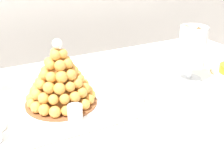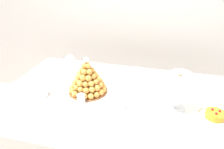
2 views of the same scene
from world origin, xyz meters
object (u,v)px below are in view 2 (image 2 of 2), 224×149
(wine_glass, at_px, (70,61))
(dessert_cup_mid_left, at_px, (81,99))
(serving_tray, at_px, (87,94))
(fruit_tart_plate, at_px, (215,116))
(creme_brulee_ramekin, at_px, (50,89))
(macaron_goblet, at_px, (179,87))
(dessert_cup_centre, at_px, (121,103))
(croquembouche, at_px, (87,79))
(dessert_cup_left, at_px, (44,93))

(wine_glass, bearing_deg, dessert_cup_mid_left, -57.33)
(serving_tray, xyz_separation_m, dessert_cup_mid_left, (0.00, -0.10, 0.03))
(dessert_cup_mid_left, height_order, fruit_tart_plate, dessert_cup_mid_left)
(creme_brulee_ramekin, relative_size, macaron_goblet, 0.38)
(fruit_tart_plate, bearing_deg, dessert_cup_centre, -176.75)
(croquembouche, bearing_deg, wine_glass, 134.79)
(dessert_cup_left, relative_size, creme_brulee_ramekin, 0.57)
(dessert_cup_mid_left, height_order, wine_glass, wine_glass)
(dessert_cup_centre, bearing_deg, macaron_goblet, 12.80)
(dessert_cup_centre, distance_m, creme_brulee_ramekin, 0.50)
(dessert_cup_left, xyz_separation_m, fruit_tart_plate, (1.03, 0.05, -0.02))
(fruit_tart_plate, bearing_deg, croquembouche, 173.99)
(serving_tray, distance_m, wine_glass, 0.36)
(dessert_cup_mid_left, bearing_deg, dessert_cup_centre, 3.91)
(dessert_cup_mid_left, bearing_deg, macaron_goblet, 9.01)
(croquembouche, distance_m, dessert_cup_centre, 0.28)
(dessert_cup_mid_left, distance_m, dessert_cup_centre, 0.25)
(dessert_cup_left, bearing_deg, fruit_tart_plate, 2.51)
(macaron_goblet, distance_m, fruit_tart_plate, 0.25)
(fruit_tart_plate, bearing_deg, macaron_goblet, 168.17)
(croquembouche, relative_size, dessert_cup_mid_left, 5.03)
(serving_tray, bearing_deg, wine_glass, 131.34)
(serving_tray, bearing_deg, dessert_cup_mid_left, -88.03)
(croquembouche, height_order, macaron_goblet, croquembouche)
(dessert_cup_centre, relative_size, macaron_goblet, 0.24)
(creme_brulee_ramekin, distance_m, wine_glass, 0.30)
(fruit_tart_plate, bearing_deg, creme_brulee_ramekin, 178.46)
(serving_tray, distance_m, dessert_cup_mid_left, 0.10)
(dessert_cup_centre, bearing_deg, wine_glass, 144.44)
(serving_tray, distance_m, dessert_cup_left, 0.28)
(serving_tray, relative_size, dessert_cup_centre, 11.47)
(macaron_goblet, xyz_separation_m, wine_glass, (-0.79, 0.26, -0.04))
(dessert_cup_left, distance_m, creme_brulee_ramekin, 0.07)
(croquembouche, bearing_deg, fruit_tart_plate, -6.01)
(wine_glass, bearing_deg, fruit_tart_plate, -17.07)
(dessert_cup_mid_left, distance_m, fruit_tart_plate, 0.78)
(dessert_cup_left, height_order, wine_glass, wine_glass)
(dessert_cup_mid_left, height_order, macaron_goblet, macaron_goblet)
(serving_tray, xyz_separation_m, dessert_cup_left, (-0.26, -0.10, 0.03))
(dessert_cup_centre, height_order, creme_brulee_ramekin, dessert_cup_centre)
(dessert_cup_mid_left, bearing_deg, wine_glass, 122.67)
(macaron_goblet, relative_size, fruit_tart_plate, 1.36)
(dessert_cup_mid_left, relative_size, fruit_tart_plate, 0.28)
(croquembouche, bearing_deg, macaron_goblet, -3.86)
(serving_tray, bearing_deg, croquembouche, 89.34)
(croquembouche, xyz_separation_m, wine_glass, (-0.22, 0.23, 0.01))
(croquembouche, relative_size, wine_glass, 1.64)
(serving_tray, height_order, croquembouche, croquembouche)
(dessert_cup_mid_left, bearing_deg, serving_tray, 91.97)
(serving_tray, height_order, macaron_goblet, macaron_goblet)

